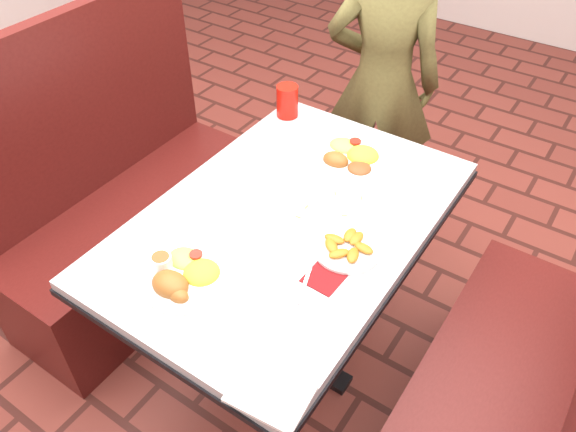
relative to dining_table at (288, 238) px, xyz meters
The scene contains 14 objects.
dining_table is the anchor object (origin of this frame).
booth_bench_left 0.86m from the dining_table, behind, with size 0.47×1.20×1.17m.
booth_bench_right 0.86m from the dining_table, ahead, with size 0.47×1.20×1.17m.
diner_person 1.02m from the dining_table, 100.01° to the left, with size 0.52×0.34×1.41m, color brown.
near_dinner_plate 0.41m from the dining_table, 103.32° to the right, with size 0.26×0.26×0.08m.
far_dinner_plate 0.39m from the dining_table, 86.93° to the left, with size 0.28×0.28×0.07m.
plantain_plate 0.26m from the dining_table, ahead, with size 0.20×0.20×0.03m.
maroon_napkin 0.30m from the dining_table, 35.00° to the right, with size 0.10×0.10×0.00m, color #630E11.
spoon_utensil 0.31m from the dining_table, 47.07° to the right, with size 0.01×0.13×0.00m, color silver.
red_tumbler 0.62m from the dining_table, 124.30° to the left, with size 0.08×0.08×0.13m, color red.
paper_napkin 0.63m from the dining_table, 59.76° to the right, with size 0.18×0.14×0.01m, color silver.
knife_utensil 0.38m from the dining_table, 100.91° to the right, with size 0.01×0.16×0.00m, color silver.
fork_utensil 0.40m from the dining_table, 106.24° to the right, with size 0.01×0.16×0.00m, color silver.
lettuce_shreds 0.12m from the dining_table, 56.31° to the left, with size 0.28×0.32×0.00m, color #89B94A, non-canonical shape.
Camera 1 is at (0.74, -1.09, 1.93)m, focal length 35.00 mm.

